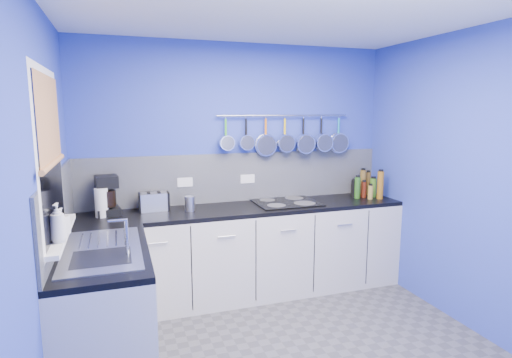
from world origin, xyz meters
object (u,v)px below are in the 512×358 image
soap_bottle_b (61,221)px  canister (190,204)px  coffee_maker (107,195)px  hob (286,202)px  soap_bottle_a (58,223)px  toaster (154,202)px  paper_towel (102,203)px

soap_bottle_b → canister: size_ratio=1.25×
coffee_maker → hob: (1.72, -0.06, -0.17)m
coffee_maker → canister: bearing=-16.1°
coffee_maker → hob: coffee_maker is taller
canister → hob: bearing=1.6°
soap_bottle_a → soap_bottle_b: 0.17m
toaster → hob: bearing=-8.6°
paper_towel → hob: paper_towel is taller
coffee_maker → toaster: bearing=-5.0°
canister → hob: canister is taller
paper_towel → canister: bearing=-1.4°
soap_bottle_b → canister: bearing=45.2°
coffee_maker → paper_towel: bearing=-134.0°
soap_bottle_a → coffee_maker: bearing=78.5°
hob → soap_bottle_a: bearing=-149.0°
soap_bottle_a → paper_towel: soap_bottle_a is taller
soap_bottle_a → paper_towel: (0.20, 1.17, -0.14)m
paper_towel → toaster: paper_towel is taller
soap_bottle_b → coffee_maker: (0.25, 1.08, -0.06)m
paper_towel → coffee_maker: 0.10m
paper_towel → toaster: 0.47m
coffee_maker → toaster: 0.42m
soap_bottle_a → coffee_maker: soap_bottle_a is taller
soap_bottle_b → paper_towel: 1.03m
coffee_maker → soap_bottle_b: bearing=-112.5°
coffee_maker → canister: 0.74m
coffee_maker → toaster: size_ratio=1.36×
soap_bottle_b → coffee_maker: size_ratio=0.48×
toaster → hob: toaster is taller
soap_bottle_a → coffee_maker: 1.27m
soap_bottle_b → paper_towel: size_ratio=0.67×
soap_bottle_a → hob: soap_bottle_a is taller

